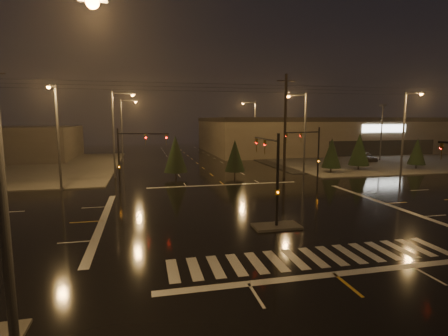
{
  "coord_description": "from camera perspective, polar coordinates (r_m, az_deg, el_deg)",
  "views": [
    {
      "loc": [
        -8.11,
        -24.26,
        6.85
      ],
      "look_at": [
        -1.93,
        2.6,
        3.0
      ],
      "focal_mm": 28.0,
      "sensor_mm": 36.0,
      "label": 1
    }
  ],
  "objects": [
    {
      "name": "conifer_1",
      "position": [
        50.56,
        21.22,
        2.88
      ],
      "size": [
        2.76,
        2.76,
        5.02
      ],
      "color": "black",
      "rests_on": "ground"
    },
    {
      "name": "conifer_3",
      "position": [
        41.28,
        -7.91,
        2.31
      ],
      "size": [
        2.75,
        2.75,
        5.0
      ],
      "color": "black",
      "rests_on": "ground"
    },
    {
      "name": "signal_mast_median",
      "position": [
        22.9,
        7.91,
        0.1
      ],
      "size": [
        0.25,
        4.59,
        6.0
      ],
      "color": "black",
      "rests_on": "ground"
    },
    {
      "name": "sidewalk_ne",
      "position": [
        66.65,
        22.02,
        1.52
      ],
      "size": [
        36.0,
        36.0,
        0.12
      ],
      "primitive_type": "cube",
      "color": "#403E39",
      "rests_on": "ground"
    },
    {
      "name": "conifer_0",
      "position": [
        46.75,
        17.16,
        2.38
      ],
      "size": [
        2.44,
        2.44,
        4.51
      ],
      "color": "black",
      "rests_on": "ground"
    },
    {
      "name": "streetlight_3",
      "position": [
        44.66,
        12.73,
        6.41
      ],
      "size": [
        2.77,
        0.32,
        10.0
      ],
      "color": "#38383A",
      "rests_on": "ground"
    },
    {
      "name": "median_island",
      "position": [
        22.85,
        8.57,
        -9.38
      ],
      "size": [
        3.0,
        1.6,
        0.15
      ],
      "primitive_type": "cube",
      "color": "#403E39",
      "rests_on": "ground"
    },
    {
      "name": "utility_pole_1",
      "position": [
        41.52,
        9.95,
        6.84
      ],
      "size": [
        2.2,
        0.32,
        12.0
      ],
      "color": "black",
      "rests_on": "ground"
    },
    {
      "name": "stop_bar_far",
      "position": [
        36.82,
        -0.0,
        -2.76
      ],
      "size": [
        16.0,
        0.5,
        0.01
      ],
      "primitive_type": "cube",
      "color": "beige",
      "rests_on": "ground"
    },
    {
      "name": "streetlight_6",
      "position": [
        46.52,
        27.54,
        5.77
      ],
      "size": [
        0.32,
        2.77,
        10.0
      ],
      "color": "#38383A",
      "rests_on": "ground"
    },
    {
      "name": "crosswalk",
      "position": [
        18.58,
        14.38,
        -13.91
      ],
      "size": [
        15.0,
        2.6,
        0.01
      ],
      "primitive_type": "cube",
      "color": "beige",
      "rests_on": "ground"
    },
    {
      "name": "streetlight_2",
      "position": [
        58.35,
        -16.08,
        6.61
      ],
      "size": [
        2.77,
        0.32,
        10.0
      ],
      "color": "#38383A",
      "rests_on": "ground"
    },
    {
      "name": "streetlight_5",
      "position": [
        36.33,
        -25.62,
        5.52
      ],
      "size": [
        0.32,
        2.77,
        10.0
      ],
      "color": "#38383A",
      "rests_on": "ground"
    },
    {
      "name": "signal_mast_nw",
      "position": [
        34.56,
        -15.22,
        2.6
      ],
      "size": [
        4.84,
        1.86,
        6.0
      ],
      "color": "black",
      "rests_on": "ground"
    },
    {
      "name": "signal_mast_ne",
      "position": [
        38.76,
        14.13,
        3.19
      ],
      "size": [
        4.84,
        1.86,
        6.0
      ],
      "color": "black",
      "rests_on": "ground"
    },
    {
      "name": "conifer_4",
      "position": [
        41.46,
        1.79,
        2.04
      ],
      "size": [
        2.41,
        2.41,
        4.47
      ],
      "color": "black",
      "rests_on": "ground"
    },
    {
      "name": "retail_building",
      "position": [
        82.47,
        18.66,
        5.44
      ],
      "size": [
        60.2,
        28.3,
        7.2
      ],
      "color": "brown",
      "rests_on": "ground"
    },
    {
      "name": "streetlight_0",
      "position": [
        9.81,
        -31.14,
        0.69
      ],
      "size": [
        2.77,
        0.32,
        10.0
      ],
      "color": "#38383A",
      "rests_on": "ground"
    },
    {
      "name": "ground",
      "position": [
        26.48,
        5.38,
        -7.07
      ],
      "size": [
        140.0,
        140.0,
        0.0
      ],
      "primitive_type": "plane",
      "color": "black",
      "rests_on": "ground"
    },
    {
      "name": "stop_bar_near",
      "position": [
        16.98,
        17.59,
        -16.2
      ],
      "size": [
        16.0,
        0.5,
        0.01
      ],
      "primitive_type": "cube",
      "color": "beige",
      "rests_on": "ground"
    },
    {
      "name": "conifer_2",
      "position": [
        54.64,
        29.0,
        2.4
      ],
      "size": [
        2.32,
        2.32,
        4.33
      ],
      "color": "black",
      "rests_on": "ground"
    },
    {
      "name": "streetlight_4",
      "position": [
        63.28,
        4.83,
        6.97
      ],
      "size": [
        2.77,
        0.32,
        10.0
      ],
      "color": "#38383A",
      "rests_on": "ground"
    },
    {
      "name": "car_parked",
      "position": [
        61.27,
        22.01,
        1.71
      ],
      "size": [
        1.95,
        4.75,
        1.61
      ],
      "primitive_type": "imported",
      "rotation": [
        0.0,
        0.0,
        0.01
      ],
      "color": "black",
      "rests_on": "ground"
    },
    {
      "name": "streetlight_1",
      "position": [
        42.38,
        -17.22,
        6.18
      ],
      "size": [
        2.77,
        0.32,
        10.0
      ],
      "color": "#38383A",
      "rests_on": "ground"
    },
    {
      "name": "parking_lot",
      "position": [
        68.09,
        26.43,
        1.38
      ],
      "size": [
        50.0,
        24.0,
        0.08
      ],
      "primitive_type": "cube",
      "color": "black",
      "rests_on": "ground"
    }
  ]
}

